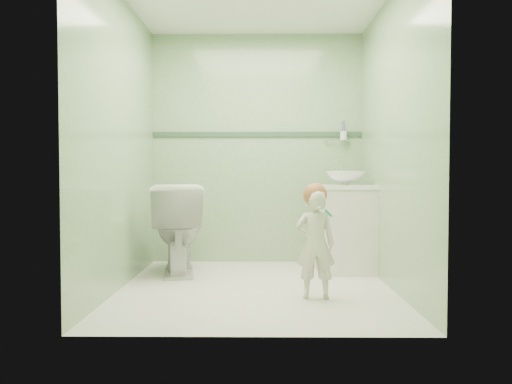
{
  "coord_description": "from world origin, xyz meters",
  "views": [
    {
      "loc": [
        0.04,
        -4.11,
        0.93
      ],
      "look_at": [
        0.0,
        0.15,
        0.78
      ],
      "focal_mm": 35.61,
      "sensor_mm": 36.0,
      "label": 1
    }
  ],
  "objects": [
    {
      "name": "basin",
      "position": [
        0.84,
        0.7,
        0.89
      ],
      "size": [
        0.37,
        0.37,
        0.13
      ],
      "primitive_type": "imported",
      "color": "white",
      "rests_on": "counter"
    },
    {
      "name": "counter",
      "position": [
        0.84,
        0.7,
        0.81
      ],
      "size": [
        0.54,
        0.52,
        0.04
      ],
      "primitive_type": "cube",
      "color": "white",
      "rests_on": "vanity"
    },
    {
      "name": "room_shell",
      "position": [
        0.0,
        0.0,
        1.2
      ],
      "size": [
        2.5,
        2.54,
        2.4
      ],
      "color": "#7EA877",
      "rests_on": "ground"
    },
    {
      "name": "toilet",
      "position": [
        -0.74,
        0.61,
        0.42
      ],
      "size": [
        0.59,
        0.89,
        0.84
      ],
      "primitive_type": "imported",
      "rotation": [
        0.0,
        0.0,
        3.29
      ],
      "color": "white",
      "rests_on": "ground"
    },
    {
      "name": "teal_toothbrush",
      "position": [
        0.52,
        -0.47,
        0.65
      ],
      "size": [
        0.11,
        0.13,
        0.08
      ],
      "color": "#0E7F5F",
      "rests_on": "toddler"
    },
    {
      "name": "faucet",
      "position": [
        0.84,
        0.89,
        0.97
      ],
      "size": [
        0.03,
        0.13,
        0.18
      ],
      "color": "silver",
      "rests_on": "counter"
    },
    {
      "name": "ground",
      "position": [
        0.0,
        0.0,
        0.0
      ],
      "size": [
        2.5,
        2.5,
        0.0
      ],
      "primitive_type": "plane",
      "color": "silver",
      "rests_on": "ground"
    },
    {
      "name": "hair_cap",
      "position": [
        0.45,
        -0.32,
        0.77
      ],
      "size": [
        0.18,
        0.18,
        0.18
      ],
      "primitive_type": "sphere",
      "color": "#A05832",
      "rests_on": "toddler"
    },
    {
      "name": "trim_stripe",
      "position": [
        0.0,
        1.24,
        1.35
      ],
      "size": [
        2.2,
        0.02,
        0.05
      ],
      "primitive_type": "cube",
      "color": "#31503A",
      "rests_on": "room_shell"
    },
    {
      "name": "cup_holder",
      "position": [
        0.89,
        1.18,
        1.33
      ],
      "size": [
        0.26,
        0.07,
        0.21
      ],
      "color": "silver",
      "rests_on": "room_shell"
    },
    {
      "name": "toddler",
      "position": [
        0.45,
        -0.34,
        0.4
      ],
      "size": [
        0.3,
        0.19,
        0.81
      ],
      "primitive_type": "imported",
      "rotation": [
        0.0,
        0.0,
        3.14
      ],
      "color": "silver",
      "rests_on": "ground"
    },
    {
      "name": "vanity",
      "position": [
        0.84,
        0.7,
        0.4
      ],
      "size": [
        0.52,
        0.5,
        0.8
      ],
      "primitive_type": "cube",
      "color": "silver",
      "rests_on": "ground"
    }
  ]
}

